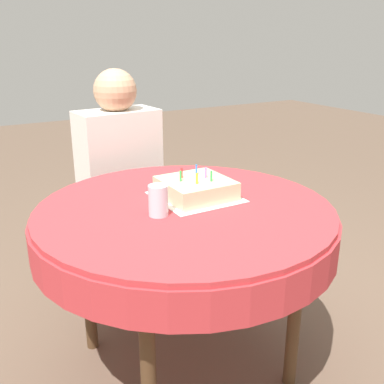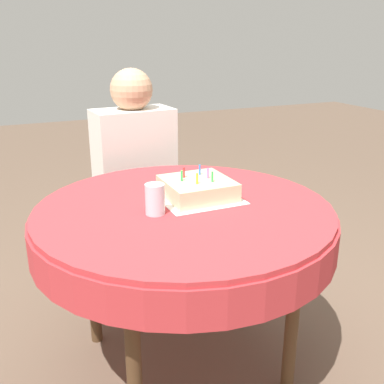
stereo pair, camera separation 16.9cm
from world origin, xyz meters
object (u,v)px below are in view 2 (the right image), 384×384
chair (132,193)px  person (135,157)px  drinking_glass (155,199)px  birthday_cake (197,188)px

chair → person: (0.01, -0.09, 0.23)m
person → drinking_glass: bearing=-106.7°
drinking_glass → chair: bearing=78.9°
chair → drinking_glass: bearing=-105.3°
chair → birthday_cake: size_ratio=3.44×
birthday_cake → drinking_glass: size_ratio=2.27×
chair → person: 0.25m
chair → birthday_cake: (0.03, -0.84, 0.29)m
birthday_cake → drinking_glass: bearing=-155.6°
chair → birthday_cake: chair is taller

